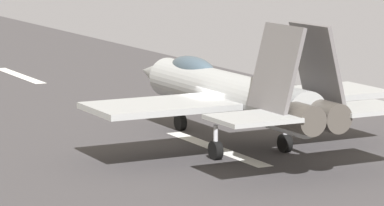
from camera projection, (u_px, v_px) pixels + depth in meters
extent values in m
plane|color=slate|center=(217.00, 149.00, 45.07)|extent=(400.00, 400.00, 0.00)
cube|color=#3E3B3D|center=(217.00, 149.00, 45.07)|extent=(240.00, 26.00, 0.02)
cube|color=white|center=(216.00, 148.00, 45.11)|extent=(8.00, 0.70, 0.00)
cube|color=white|center=(20.00, 75.00, 67.46)|extent=(8.00, 0.70, 0.00)
cylinder|color=#9C9EA0|center=(229.00, 94.00, 44.90)|extent=(11.75, 1.80, 1.77)
cone|color=#9C9EA0|center=(155.00, 73.00, 51.26)|extent=(2.72, 1.51, 1.50)
ellipsoid|color=#3F5160|center=(193.00, 69.00, 47.71)|extent=(3.60, 1.11, 1.10)
cylinder|color=#47423D|center=(297.00, 117.00, 39.36)|extent=(2.20, 1.11, 1.10)
cylinder|color=#47423D|center=(322.00, 115.00, 39.86)|extent=(2.20, 1.11, 1.10)
cube|color=#9C9EA0|center=(160.00, 106.00, 42.40)|extent=(3.42, 5.55, 0.24)
cube|color=#9C9EA0|center=(317.00, 93.00, 45.68)|extent=(3.42, 5.55, 0.24)
cube|color=#9C9EA0|center=(253.00, 118.00, 38.51)|extent=(2.41, 2.81, 0.16)
cube|color=#9C9EA0|center=(364.00, 108.00, 40.67)|extent=(2.41, 2.81, 0.16)
cube|color=#605D5F|center=(276.00, 68.00, 39.73)|extent=(2.60, 0.95, 3.14)
cube|color=#605D5F|center=(318.00, 65.00, 40.54)|extent=(2.60, 0.95, 3.14)
cylinder|color=silver|center=(180.00, 115.00, 49.13)|extent=(0.18, 0.18, 1.40)
cylinder|color=black|center=(180.00, 122.00, 49.18)|extent=(0.76, 0.30, 0.76)
cylinder|color=silver|center=(216.00, 142.00, 42.85)|extent=(0.18, 0.18, 1.40)
cylinder|color=black|center=(216.00, 150.00, 42.90)|extent=(0.76, 0.30, 0.76)
cylinder|color=silver|center=(285.00, 136.00, 44.29)|extent=(0.18, 0.18, 1.40)
cylinder|color=black|center=(285.00, 143.00, 44.34)|extent=(0.76, 0.30, 0.76)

